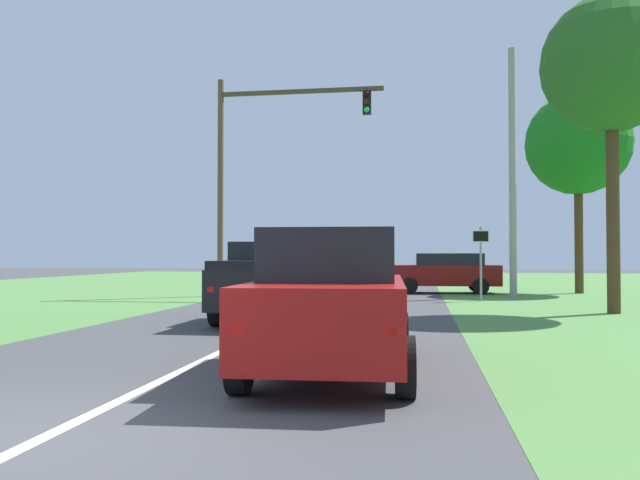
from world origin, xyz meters
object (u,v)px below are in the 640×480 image
traffic_light (258,155)px  utility_pole_right (513,172)px  keep_moving_sign (481,254)px  oak_tree_right (578,144)px  red_suv_near (333,298)px  extra_tree_1 (611,65)px  pickup_truck_lead (276,280)px  crossing_suv_far (445,272)px

traffic_light → utility_pole_right: (10.01, 1.32, -0.70)m
utility_pole_right → keep_moving_sign: bearing=-120.0°
traffic_light → oak_tree_right: size_ratio=1.00×
traffic_light → oak_tree_right: traffic_light is taller
red_suv_near → keep_moving_sign: keep_moving_sign is taller
keep_moving_sign → extra_tree_1: bearing=-53.6°
keep_moving_sign → pickup_truck_lead: bearing=-127.1°
crossing_suv_far → red_suv_near: bearing=-96.8°
pickup_truck_lead → crossing_suv_far: pickup_truck_lead is taller
utility_pole_right → extra_tree_1: bearing=-75.8°
pickup_truck_lead → utility_pole_right: size_ratio=0.56×
keep_moving_sign → extra_tree_1: extra_tree_1 is taller
traffic_light → extra_tree_1: (11.77, -5.63, 1.40)m
crossing_suv_far → extra_tree_1: bearing=-64.7°
crossing_suv_far → utility_pole_right: utility_pole_right is taller
red_suv_near → crossing_suv_far: (2.28, 19.23, -0.12)m
red_suv_near → traffic_light: 17.18m
pickup_truck_lead → oak_tree_right: oak_tree_right is taller
traffic_light → crossing_suv_far: size_ratio=1.84×
pickup_truck_lead → traffic_light: (-2.78, 8.85, 4.64)m
pickup_truck_lead → utility_pole_right: bearing=54.6°
oak_tree_right → red_suv_near: bearing=-111.9°
pickup_truck_lead → traffic_light: size_ratio=0.63×
crossing_suv_far → utility_pole_right: bearing=-40.5°
pickup_truck_lead → keep_moving_sign: size_ratio=2.08×
keep_moving_sign → crossing_suv_far: (-1.08, 4.74, -0.79)m
red_suv_near → crossing_suv_far: size_ratio=1.02×
traffic_light → extra_tree_1: size_ratio=0.97×
pickup_truck_lead → crossing_suv_far: 13.21m
red_suv_near → traffic_light: traffic_light is taller
keep_moving_sign → oak_tree_right: (4.63, 5.43, 4.76)m
red_suv_near → pickup_truck_lead: size_ratio=0.88×
traffic_light → utility_pole_right: size_ratio=0.88×
red_suv_near → utility_pole_right: 18.14m
red_suv_near → oak_tree_right: size_ratio=0.56×
pickup_truck_lead → oak_tree_right: size_ratio=0.64×
keep_moving_sign → utility_pole_right: size_ratio=0.27×
utility_pole_right → extra_tree_1: utility_pole_right is taller
utility_pole_right → oak_tree_right: bearing=42.4°
red_suv_near → crossing_suv_far: red_suv_near is taller
pickup_truck_lead → extra_tree_1: 11.30m
crossing_suv_far → keep_moving_sign: bearing=-77.1°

